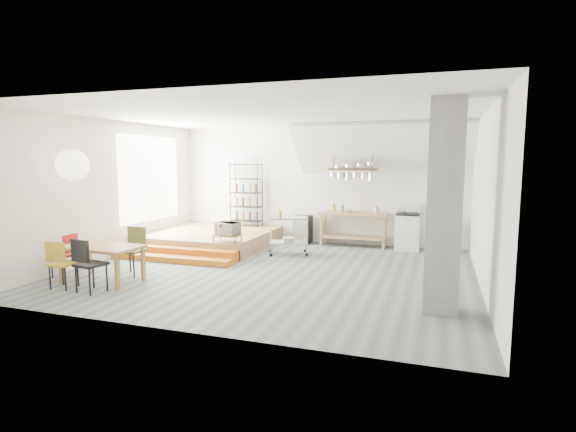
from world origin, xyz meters
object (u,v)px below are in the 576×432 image
(rolling_cart, at_px, (288,230))
(mini_fridge, at_px, (303,229))
(stove, at_px, (408,231))
(dining_table, at_px, (102,249))

(rolling_cart, bearing_deg, mini_fridge, 72.39)
(stove, xyz_separation_m, dining_table, (-5.26, -4.96, 0.14))
(stove, relative_size, mini_fridge, 1.55)
(stove, height_order, mini_fridge, stove)
(rolling_cart, bearing_deg, dining_table, -148.14)
(dining_table, height_order, mini_fridge, mini_fridge)
(dining_table, bearing_deg, rolling_cart, 55.91)
(dining_table, height_order, rolling_cart, rolling_cart)
(stove, xyz_separation_m, mini_fridge, (-2.80, 0.04, -0.10))
(stove, distance_m, dining_table, 7.23)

